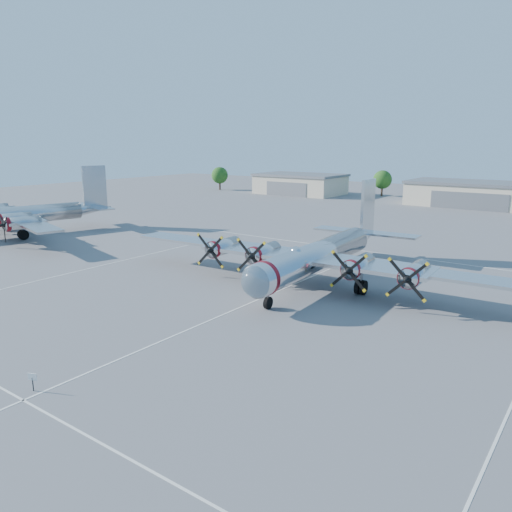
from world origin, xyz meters
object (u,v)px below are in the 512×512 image
Objects in this scene: hangar_center at (477,194)px; info_placard at (32,379)px; tree_west at (382,180)px; tree_far_west at (220,175)px; bomber_west at (27,234)px; main_bomber_b29 at (320,281)px; hangar_west at (300,184)px.

hangar_center is 26.17× the size of info_placard.
tree_west is 6.08× the size of info_placard.
hangar_center is 70.13m from tree_far_west.
main_bomber_b29 is at bearing 18.50° from bomber_west.
main_bomber_b29 is (26.62, -81.14, -4.22)m from tree_west.
hangar_west and hangar_center have the same top height.
tree_west reaches higher than bomber_west.
info_placard is at bearing -66.66° from hangar_west.
hangar_center is at bearing 3.24° from tree_far_west.
main_bomber_b29 is (46.62, -73.10, -2.71)m from hangar_west.
tree_far_west is at bearing -176.76° from hangar_center.
info_placard is at bearing -54.97° from tree_far_west.
bomber_west is at bearing -73.12° from tree_far_west.
tree_far_west is 0.17× the size of bomber_west.
hangar_center is (45.00, -0.00, -0.00)m from hangar_west.
tree_far_west reaches higher than info_placard.
bomber_west reaches higher than info_placard.
hangar_west is 76.36m from bomber_west.
tree_west is at bearing 80.38° from info_placard.
hangar_center is at bearing 72.64° from bomber_west.
tree_west is at bearing 21.89° from hangar_west.
tree_far_west reaches higher than hangar_center.
hangar_west is 20.68× the size of info_placard.
hangar_center is at bearing -0.00° from hangar_west.
tree_far_west reaches higher than main_bomber_b29.
hangar_center is 26.30m from tree_west.
main_bomber_b29 is at bearing -71.84° from tree_west.
tree_west is 0.17× the size of bomber_west.
hangar_west is 0.52× the size of main_bomber_b29.
info_placard is (-0.55, -103.03, -1.94)m from hangar_center.
hangar_west is 0.79× the size of hangar_center.
hangar_west reaches higher than bomber_west.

